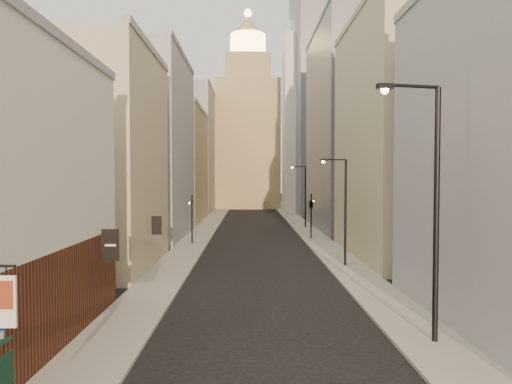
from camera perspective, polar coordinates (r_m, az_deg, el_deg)
name	(u,v)px	position (r m, az deg, el deg)	size (l,w,h in m)	color
sidewalk_left	(209,224)	(61.56, -6.26, -4.32)	(3.00, 140.00, 0.15)	#9A998D
sidewalk_right	(300,224)	(61.73, 5.88, -4.30)	(3.00, 140.00, 0.15)	#9A998D
left_bldg_beige	(98,161)	(33.85, -20.28, 3.93)	(8.00, 12.00, 16.00)	#BFB38E
left_bldg_grey	(149,149)	(49.32, -14.12, 5.64)	(8.00, 16.00, 20.00)	gray
left_bldg_tan	(176,166)	(66.89, -10.60, 3.39)	(8.00, 18.00, 17.00)	#8C7A51
left_bldg_wingrid	(193,152)	(86.81, -8.39, 5.36)	(8.00, 20.00, 24.00)	gray
right_bldg_beige	(401,139)	(38.29, 18.75, 6.69)	(8.00, 16.00, 20.00)	#BFB38E
right_bldg_wingrid	(347,130)	(57.73, 12.00, 8.09)	(8.00, 20.00, 26.00)	gray
highrise	(345,81)	(88.07, 11.77, 14.27)	(21.00, 23.00, 51.20)	gray
clock_tower	(248,130)	(98.54, -1.07, 8.26)	(14.00, 14.00, 44.90)	#8C7A51
white_tower	(304,117)	(85.46, 6.42, 9.88)	(8.00, 8.00, 41.50)	silver
streetlamp_near	(431,198)	(18.40, 22.25, -0.73)	(2.71, 0.71, 10.40)	black
streetlamp_mid	(343,206)	(32.73, 11.51, -1.78)	(2.11, 0.61, 8.15)	black
streetlamp_far	(304,193)	(57.24, 6.41, -0.10)	(2.18, 0.38, 8.31)	black
traffic_light_left	(192,209)	(43.48, -8.54, -2.21)	(0.60, 0.54, 5.00)	black
traffic_light_right	(311,203)	(47.10, 7.37, -1.49)	(0.89, 0.89, 5.00)	black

